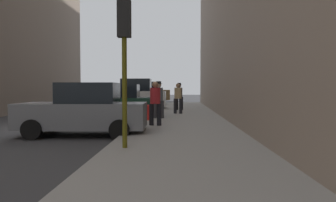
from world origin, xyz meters
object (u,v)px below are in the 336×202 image
object	(u,v)px
parked_dark_green_sedan	(117,103)
traffic_light	(124,41)
parked_white_van	(134,96)
pedestrian_in_tan_coat	(178,97)
parked_bronze_suv	(149,93)
pedestrian_with_beanie	(159,98)
pedestrian_with_fedora	(179,95)
parked_silver_sedan	(143,96)
fire_hydrant	(148,112)
pedestrian_in_red_jacket	(155,101)
parked_gray_coupe	(84,111)

from	to	relation	value
parked_dark_green_sedan	traffic_light	distance (m)	9.27
parked_white_van	pedestrian_in_tan_coat	bearing A→B (deg)	-57.21
parked_bronze_suv	pedestrian_with_beanie	size ratio (longest dim) A/B	2.61
pedestrian_in_tan_coat	pedestrian_with_fedora	xyz separation A→B (m)	(0.08, 3.06, 0.03)
parked_silver_sedan	parked_bronze_suv	distance (m)	6.16
parked_dark_green_sedan	traffic_light	bearing A→B (deg)	-78.20
pedestrian_with_fedora	pedestrian_in_tan_coat	bearing A→B (deg)	-91.56
parked_dark_green_sedan	fire_hydrant	distance (m)	2.80
parked_silver_sedan	pedestrian_with_beanie	distance (m)	14.02
pedestrian_with_beanie	pedestrian_in_red_jacket	bearing A→B (deg)	-89.20
parked_silver_sedan	pedestrian_in_red_jacket	xyz separation A→B (m)	(2.27, -16.86, 0.26)
pedestrian_with_beanie	parked_gray_coupe	bearing A→B (deg)	-114.95
parked_bronze_suv	pedestrian_in_red_jacket	distance (m)	23.12
traffic_light	pedestrian_with_beanie	world-z (taller)	traffic_light
parked_gray_coupe	parked_silver_sedan	distance (m)	18.63
parked_bronze_suv	pedestrian_with_beanie	world-z (taller)	parked_bronze_suv
pedestrian_in_red_jacket	parked_white_van	bearing A→B (deg)	101.99
parked_dark_green_sedan	pedestrian_in_red_jacket	bearing A→B (deg)	-61.31
parked_white_van	pedestrian_with_fedora	world-z (taller)	parked_white_van
parked_gray_coupe	parked_bronze_suv	bearing A→B (deg)	90.00
parked_gray_coupe	pedestrian_with_fedora	xyz separation A→B (m)	(3.23, 10.64, 0.29)
pedestrian_in_red_jacket	pedestrian_in_tan_coat	size ratio (longest dim) A/B	1.00
fire_hydrant	pedestrian_in_tan_coat	bearing A→B (deg)	70.34
parked_bronze_suv	pedestrian_in_tan_coat	world-z (taller)	parked_bronze_suv
parked_gray_coupe	parked_white_van	distance (m)	12.47
parked_silver_sedan	pedestrian_with_beanie	xyz separation A→B (m)	(2.23, -13.84, 0.29)
parked_gray_coupe	pedestrian_in_red_jacket	distance (m)	2.89
parked_gray_coupe	fire_hydrant	world-z (taller)	parked_gray_coupe
parked_dark_green_sedan	pedestrian_with_fedora	xyz separation A→B (m)	(3.23, 4.72, 0.29)
parked_bronze_suv	pedestrian_with_beanie	distance (m)	20.12
fire_hydrant	pedestrian_with_beanie	distance (m)	1.24
traffic_light	pedestrian_with_beanie	size ratio (longest dim) A/B	2.03
parked_bronze_suv	fire_hydrant	distance (m)	21.06
pedestrian_in_red_jacket	parked_silver_sedan	bearing A→B (deg)	97.67
fire_hydrant	pedestrian_with_fedora	world-z (taller)	pedestrian_with_fedora
pedestrian_in_tan_coat	traffic_light	bearing A→B (deg)	-97.01
pedestrian_in_tan_coat	pedestrian_with_beanie	world-z (taller)	pedestrian_with_beanie
pedestrian_with_beanie	pedestrian_with_fedora	world-z (taller)	same
traffic_light	pedestrian_in_red_jacket	world-z (taller)	traffic_light
pedestrian_with_fedora	parked_bronze_suv	bearing A→B (deg)	102.87
pedestrian_in_red_jacket	pedestrian_in_tan_coat	world-z (taller)	same
parked_bronze_suv	traffic_light	distance (m)	27.85
parked_silver_sedan	parked_bronze_suv	xyz separation A→B (m)	(-0.00, 6.15, 0.18)
parked_dark_green_sedan	pedestrian_in_tan_coat	world-z (taller)	pedestrian_in_tan_coat
parked_bronze_suv	pedestrian_with_fedora	size ratio (longest dim) A/B	2.61
parked_white_van	parked_bronze_suv	xyz separation A→B (m)	(-0.00, 12.32, 0.00)
fire_hydrant	parked_white_van	bearing A→B (deg)	101.77
pedestrian_with_beanie	pedestrian_with_fedora	distance (m)	5.94
fire_hydrant	traffic_light	distance (m)	7.13
parked_white_van	fire_hydrant	distance (m)	8.86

